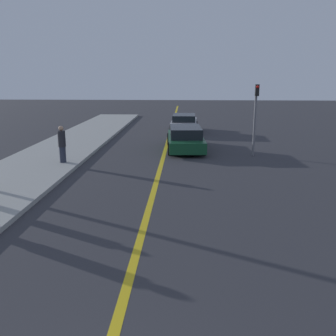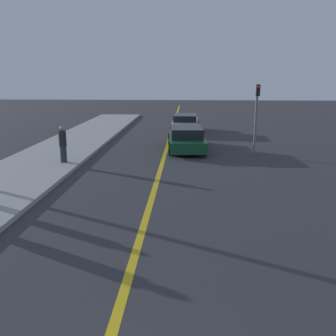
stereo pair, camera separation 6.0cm
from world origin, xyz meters
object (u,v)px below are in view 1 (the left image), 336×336
car_ahead_center (184,123)px  pedestrian_by_sign (62,144)px  car_near_right_lane (186,138)px  traffic_light (255,112)px

car_ahead_center → pedestrian_by_sign: size_ratio=2.63×
car_near_right_lane → pedestrian_by_sign: size_ratio=2.97×
traffic_light → pedestrian_by_sign: bearing=-164.0°
car_near_right_lane → traffic_light: bearing=-25.7°
car_near_right_lane → traffic_light: traffic_light is taller
pedestrian_by_sign → traffic_light: bearing=16.0°
car_near_right_lane → car_ahead_center: size_ratio=1.13×
car_near_right_lane → pedestrian_by_sign: 6.80m
car_ahead_center → traffic_light: 8.81m
car_ahead_center → pedestrian_by_sign: pedestrian_by_sign is taller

